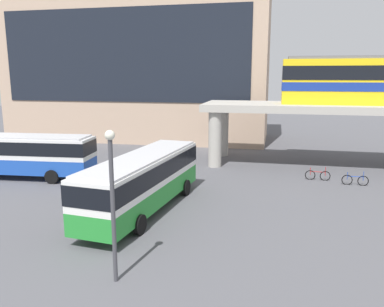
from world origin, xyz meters
The scene contains 8 objects.
ground_plane centered at (0.00, 10.00, 0.00)m, with size 120.00×120.00×0.00m, color #515156.
station_building centered at (-8.18, 26.36, 8.76)m, with size 30.53×10.85×17.51m.
bus_main centered at (1.06, 0.98, 1.99)m, with size 3.80×11.26×3.22m.
bus_secondary centered at (-10.38, 5.94, 1.99)m, with size 11.21×3.41×3.22m.
bicycle_red centered at (11.33, 9.94, 0.36)m, with size 1.79×0.13×1.04m.
bicycle_blue centered at (13.76, 9.08, 0.36)m, with size 1.79×0.11×1.04m.
pedestrian_walking_across centered at (-2.00, 8.92, 0.80)m, with size 0.45×0.34×1.70m.
lamp_post centered at (2.54, -6.53, 3.41)m, with size 0.36×0.36×5.71m.
Camera 1 is at (8.14, -18.90, 7.57)m, focal length 36.23 mm.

